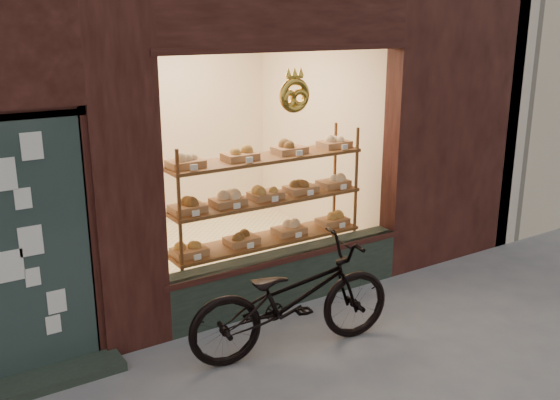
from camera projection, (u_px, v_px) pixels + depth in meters
display_shelf at (266, 212)px, 6.63m from camera, size 2.20×0.45×1.70m
bicycle at (292, 298)px, 5.43m from camera, size 1.97×0.94×1.00m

